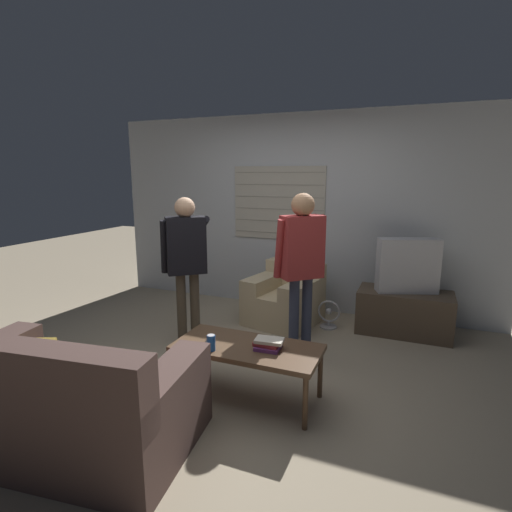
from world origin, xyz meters
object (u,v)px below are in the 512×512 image
tv (408,266)px  person_right_standing (301,255)px  soda_can (211,343)px  person_left_standing (186,254)px  spare_remote (207,344)px  armchair_beige (285,298)px  coffee_table (247,350)px  couch_blue (61,403)px  floor_fan (329,316)px  book_stack (268,344)px

tv → person_right_standing: bearing=25.9°
tv → soda_can: (-1.34, -2.10, -0.28)m
person_right_standing → soda_can: 1.29m
person_left_standing → spare_remote: bearing=-90.4°
armchair_beige → spare_remote: (-0.04, -1.86, 0.17)m
spare_remote → person_right_standing: bearing=48.8°
armchair_beige → coffee_table: bearing=110.1°
couch_blue → person_left_standing: bearing=85.8°
armchair_beige → coffee_table: (0.25, -1.75, 0.12)m
floor_fan → person_right_standing: bearing=-98.7°
armchair_beige → floor_fan: bearing=-168.6°
tv → floor_fan: (-0.82, -0.17, -0.65)m
couch_blue → soda_can: couch_blue is taller
person_right_standing → coffee_table: bearing=-144.4°
person_left_standing → soda_can: person_left_standing is taller
spare_remote → tv: bearing=37.8°
coffee_table → soda_can: (-0.22, -0.19, 0.10)m
person_left_standing → floor_fan: (1.30, 1.00, -0.84)m
armchair_beige → soda_can: bearing=102.8°
person_right_standing → couch_blue: bearing=-163.4°
coffee_table → book_stack: book_stack is taller
armchair_beige → person_right_standing: bearing=129.0°
person_left_standing → book_stack: bearing=-71.9°
soda_can → floor_fan: size_ratio=0.38×
couch_blue → tv: size_ratio=2.64×
armchair_beige → spare_remote: bearing=100.5°
armchair_beige → spare_remote: size_ratio=6.78×
tv → person_left_standing: (-2.12, -1.17, 0.19)m
couch_blue → armchair_beige: bearing=69.1°
coffee_table → armchair_beige: bearing=98.3°
person_left_standing → spare_remote: size_ratio=11.48×
couch_blue → floor_fan: couch_blue is taller
soda_can → spare_remote: size_ratio=0.93×
person_left_standing → spare_remote: 1.23m
armchair_beige → person_right_standing: size_ratio=0.57×
couch_blue → tv: bearing=47.8°
armchair_beige → book_stack: 1.80m
book_stack → floor_fan: size_ratio=0.69×
tv → person_left_standing: size_ratio=0.44×
tv → soda_can: bearing=37.5°
tv → book_stack: tv is taller
coffee_table → person_left_standing: size_ratio=0.75×
person_right_standing → spare_remote: size_ratio=11.89×
armchair_beige → tv: tv is taller
couch_blue → book_stack: (1.08, 1.01, 0.18)m
coffee_table → person_left_standing: 1.38m
couch_blue → person_left_standing: person_left_standing is taller
couch_blue → person_right_standing: 2.32m
armchair_beige → floor_fan: size_ratio=2.75×
coffee_table → floor_fan: (0.29, 1.75, -0.26)m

